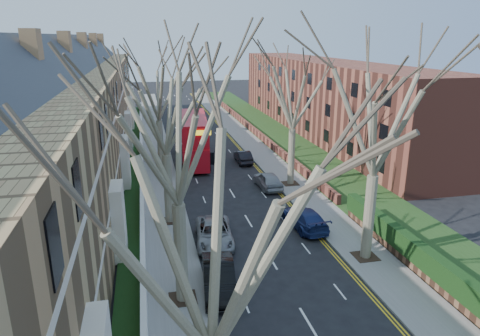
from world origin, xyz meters
TOP-DOWN VIEW (x-y plane):
  - pavement_left at (-6.00, 39.00)m, footprint 3.00×102.00m
  - pavement_right at (6.00, 39.00)m, footprint 3.00×102.00m
  - terrace_left at (-13.65, 31.00)m, footprint 9.70×78.00m
  - flats_right at (17.46, 43.00)m, footprint 13.97×54.00m
  - wall_hedge_right at (7.70, 2.00)m, footprint 0.70×24.00m
  - front_wall_left at (-7.65, 31.00)m, footprint 0.30×78.00m
  - grass_verge_right at (10.50, 39.00)m, footprint 6.00×102.00m
  - tree_left_near at (-5.70, -4.00)m, footprint 9.80×9.80m
  - tree_left_mid at (-5.70, 6.00)m, footprint 10.50×10.50m
  - tree_left_far at (-5.70, 16.00)m, footprint 10.15×10.15m
  - tree_left_dist at (-5.70, 28.00)m, footprint 10.50×10.50m
  - tree_right_mid at (5.70, 8.00)m, footprint 10.50×10.50m
  - tree_right_far at (5.70, 22.00)m, footprint 10.15×10.15m
  - double_decker_bus at (-1.90, 31.82)m, footprint 3.70×11.76m
  - car_left_mid at (-3.70, 6.56)m, footprint 2.12×4.86m
  - car_left_far at (-3.04, 12.05)m, footprint 2.81×5.30m
  - car_right_near at (3.63, 13.06)m, footprint 2.39×5.03m
  - car_right_mid at (3.44, 21.67)m, footprint 1.92×4.45m
  - car_right_far at (3.10, 30.04)m, footprint 1.46×4.03m

SIDE VIEW (x-z plane):
  - pavement_left at x=-6.00m, z-range 0.00..0.12m
  - pavement_right at x=6.00m, z-range 0.00..0.12m
  - grass_verge_right at x=10.50m, z-range 0.12..0.18m
  - front_wall_left at x=-7.65m, z-range 0.12..1.12m
  - car_right_far at x=3.10m, z-range 0.00..1.32m
  - car_right_near at x=3.63m, z-range 0.00..1.42m
  - car_left_far at x=-3.04m, z-range 0.00..1.42m
  - car_right_mid at x=3.44m, z-range 0.00..1.49m
  - car_left_mid at x=-3.70m, z-range 0.00..1.55m
  - wall_hedge_right at x=7.70m, z-range 0.22..2.02m
  - double_decker_bus at x=-1.90m, z-range -0.03..4.78m
  - flats_right at x=17.46m, z-range -0.02..9.98m
  - terrace_left at x=-13.65m, z-range -1.27..12.33m
  - tree_left_near at x=-5.70m, z-range 2.06..15.79m
  - tree_left_far at x=-5.70m, z-range 2.13..16.35m
  - tree_right_far at x=5.70m, z-range 2.13..16.35m
  - tree_left_mid at x=-5.70m, z-range 2.20..16.91m
  - tree_right_mid at x=5.70m, z-range 2.20..16.91m
  - tree_left_dist at x=-5.70m, z-range 2.20..16.91m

